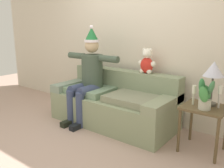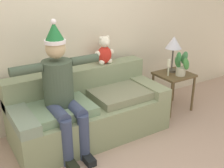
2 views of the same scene
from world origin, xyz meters
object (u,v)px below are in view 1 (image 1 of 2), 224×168
at_px(table_lamp, 214,71).
at_px(candle_tall, 194,92).
at_px(teddy_bear, 147,62).
at_px(couch, 115,103).
at_px(potted_plant, 205,95).
at_px(person_seated, 88,74).
at_px(side_table, 204,114).
at_px(candle_short, 220,94).

bearing_deg(table_lamp, candle_tall, -146.64).
bearing_deg(teddy_bear, couch, -146.64).
relative_size(teddy_bear, potted_plant, 1.04).
height_order(person_seated, teddy_bear, person_seated).
bearing_deg(side_table, teddy_bear, 161.83).
bearing_deg(couch, candle_tall, -3.68).
height_order(potted_plant, candle_short, potted_plant).
xyz_separation_m(potted_plant, candle_short, (0.12, 0.15, 0.01)).
distance_m(couch, candle_short, 1.60).
distance_m(table_lamp, candle_tall, 0.33).
xyz_separation_m(couch, candle_tall, (1.26, -0.08, 0.41)).
xyz_separation_m(couch, candle_short, (1.54, -0.02, 0.43)).
relative_size(potted_plant, candle_tall, 1.50).
bearing_deg(person_seated, candle_short, 4.12).
distance_m(couch, teddy_bear, 0.82).
bearing_deg(side_table, couch, 177.51).
xyz_separation_m(teddy_bear, side_table, (1.00, -0.33, -0.50)).
bearing_deg(table_lamp, couch, -178.67).
height_order(side_table, table_lamp, table_lamp).
height_order(couch, candle_short, candle_short).
bearing_deg(side_table, candle_tall, -171.86).
distance_m(teddy_bear, table_lamp, 1.06).
height_order(table_lamp, candle_short, table_lamp).
bearing_deg(potted_plant, teddy_bear, 156.97).
height_order(person_seated, side_table, person_seated).
bearing_deg(potted_plant, candle_tall, 152.03).
xyz_separation_m(person_seated, teddy_bear, (0.81, 0.43, 0.21)).
xyz_separation_m(person_seated, side_table, (1.80, 0.10, -0.29)).
xyz_separation_m(person_seated, candle_tall, (1.66, 0.08, -0.04)).
height_order(couch, person_seated, person_seated).
relative_size(teddy_bear, table_lamp, 0.71).
bearing_deg(candle_short, teddy_bear, 165.82).
bearing_deg(candle_short, potted_plant, -129.21).
relative_size(person_seated, candle_tall, 6.26).
distance_m(couch, table_lamp, 1.58).
distance_m(person_seated, potted_plant, 1.82).
relative_size(side_table, candle_tall, 2.37).
height_order(potted_plant, candle_tall, potted_plant).
distance_m(teddy_bear, candle_short, 1.19).
distance_m(table_lamp, potted_plant, 0.32).
bearing_deg(teddy_bear, table_lamp, -12.73).
height_order(person_seated, candle_tall, person_seated).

